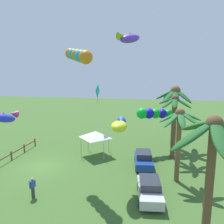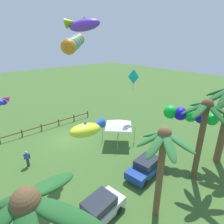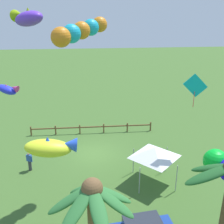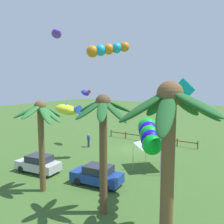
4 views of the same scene
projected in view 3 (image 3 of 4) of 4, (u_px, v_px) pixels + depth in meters
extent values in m
plane|color=#3D6028|center=(94.00, 154.00, 24.69)|extent=(120.00, 120.00, 0.00)
ellipsoid|color=#2D7033|center=(70.00, 200.00, 10.29)|extent=(1.83, 0.68, 1.24)
ellipsoid|color=#2D7033|center=(77.00, 210.00, 9.69)|extent=(1.58, 1.82, 1.08)
ellipsoid|color=#2D7033|center=(98.00, 211.00, 9.55)|extent=(0.92, 1.98, 0.98)
ellipsoid|color=#2D7033|center=(113.00, 202.00, 10.29)|extent=(1.80, 1.02, 1.37)
ellipsoid|color=#2D7033|center=(112.00, 194.00, 10.69)|extent=(1.81, 0.98, 1.36)
ellipsoid|color=#2D7033|center=(94.00, 184.00, 11.19)|extent=(0.76, 1.85, 1.23)
ellipsoid|color=#2D7033|center=(81.00, 189.00, 11.01)|extent=(1.39, 1.72, 1.40)
sphere|color=brown|center=(92.00, 188.00, 10.26)|extent=(0.81, 0.81, 0.81)
ellipsoid|color=#1E5623|center=(210.00, 175.00, 10.60)|extent=(1.97, 0.72, 1.04)
ellipsoid|color=#1E5623|center=(212.00, 168.00, 11.22)|extent=(1.61, 1.80, 1.21)
cube|color=brown|center=(150.00, 126.00, 28.95)|extent=(0.12, 0.12, 0.95)
cube|color=brown|center=(127.00, 127.00, 28.74)|extent=(0.12, 0.12, 0.95)
cube|color=brown|center=(104.00, 128.00, 28.54)|extent=(0.12, 0.12, 0.95)
cube|color=brown|center=(80.00, 129.00, 28.33)|extent=(0.12, 0.12, 0.95)
cube|color=brown|center=(56.00, 130.00, 28.13)|extent=(0.12, 0.12, 0.95)
cube|color=brown|center=(31.00, 131.00, 27.92)|extent=(0.12, 0.12, 0.95)
cube|color=brown|center=(92.00, 127.00, 28.37)|extent=(12.23, 0.09, 0.11)
cylinder|color=#38383D|center=(30.00, 165.00, 22.16)|extent=(0.26, 0.26, 0.84)
cube|color=#2D519E|center=(29.00, 158.00, 21.91)|extent=(0.44, 0.37, 0.54)
sphere|color=tan|center=(29.00, 154.00, 21.77)|extent=(0.21, 0.21, 0.21)
cylinder|color=#2D519E|center=(27.00, 158.00, 22.00)|extent=(0.09, 0.09, 0.52)
cylinder|color=#2D519E|center=(32.00, 159.00, 21.85)|extent=(0.09, 0.09, 0.52)
cylinder|color=#9E9EA3|center=(166.00, 159.00, 21.84)|extent=(0.06, 0.06, 2.10)
cylinder|color=#9E9EA3|center=(133.00, 161.00, 21.62)|extent=(0.06, 0.06, 2.10)
cylinder|color=#9E9EA3|center=(176.00, 179.00, 19.43)|extent=(0.06, 0.06, 2.10)
cylinder|color=#9E9EA3|center=(139.00, 181.00, 19.21)|extent=(0.06, 0.06, 2.10)
pyramid|color=white|center=(155.00, 152.00, 20.00)|extent=(2.86, 2.86, 0.75)
ellipsoid|color=yellow|center=(48.00, 148.00, 14.82)|extent=(2.61, 1.32, 1.19)
cone|color=blue|center=(69.00, 145.00, 14.90)|extent=(0.90, 0.82, 0.88)
cone|color=blue|center=(48.00, 141.00, 14.67)|extent=(0.51, 0.51, 0.51)
ellipsoid|color=#6332CE|center=(29.00, 19.00, 11.68)|extent=(1.82, 1.86, 0.88)
cone|color=#82A90E|center=(18.00, 15.00, 12.10)|extent=(0.81, 0.82, 0.62)
cone|color=#82A90E|center=(28.00, 12.00, 11.58)|extent=(0.48, 0.48, 0.34)
sphere|color=#09BD29|center=(215.00, 161.00, 14.57)|extent=(1.28, 1.28, 1.28)
sphere|color=orange|center=(61.00, 37.00, 15.58)|extent=(1.14, 1.14, 1.14)
sphere|color=#17A4C5|center=(71.00, 34.00, 16.08)|extent=(1.10, 1.10, 1.10)
sphere|color=orange|center=(81.00, 30.00, 16.59)|extent=(1.05, 1.05, 1.05)
sphere|color=#17A4C5|center=(91.00, 27.00, 17.10)|extent=(1.00, 1.00, 1.00)
sphere|color=orange|center=(100.00, 24.00, 17.61)|extent=(0.96, 0.96, 0.96)
cube|color=#0EAEBA|center=(195.00, 85.00, 18.81)|extent=(1.74, 0.28, 1.72)
cylinder|color=red|center=(194.00, 99.00, 19.17)|extent=(0.04, 0.04, 1.13)
ellipsoid|color=#242EDD|center=(7.00, 90.00, 20.75)|extent=(1.87, 1.40, 0.98)
cone|color=#BD307D|center=(14.00, 88.00, 20.48)|extent=(0.77, 0.71, 0.62)
cone|color=#BD307D|center=(6.00, 86.00, 20.66)|extent=(0.42, 0.42, 0.33)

